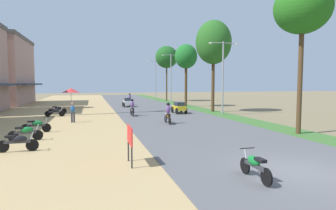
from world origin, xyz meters
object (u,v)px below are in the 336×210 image
motorbike_ahead_fourth (132,108)px  motorbike_ahead_fifth (130,99)px  street_signboard (130,138)px  parked_motorbike_fifth (58,109)px  car_sedan_white (127,102)px  streetlamp_near (223,72)px  parked_motorbike_fourth (55,111)px  parked_motorbike_third (36,125)px  streetlamp_mid (171,75)px  motorbike_ahead_second (255,164)px  median_tree_second (213,43)px  parked_motorbike_second (26,132)px  median_tree_fourth (167,57)px  pedestrian_on_shoulder (73,111)px  median_tree_third (186,57)px  median_tree_nearest (303,9)px  vendor_umbrella (71,90)px  motorbike_ahead_third (168,114)px  streetlamp_far (156,77)px  car_sedan_yellow (179,107)px  parked_motorbike_nearest (18,141)px  utility_pole_near (187,75)px

motorbike_ahead_fourth → motorbike_ahead_fifth: (1.70, 14.75, 0.00)m
street_signboard → motorbike_ahead_fourth: size_ratio=0.83×
parked_motorbike_fifth → car_sedan_white: (7.99, 6.84, 0.19)m
streetlamp_near → car_sedan_white: (-8.20, 11.73, -3.56)m
parked_motorbike_fourth → streetlamp_near: (16.14, -2.29, 3.74)m
parked_motorbike_third → streetlamp_mid: streetlamp_mid is taller
motorbike_ahead_second → median_tree_second: bearing=69.3°
parked_motorbike_second → median_tree_fourth: median_tree_fourth is taller
pedestrian_on_shoulder → streetlamp_mid: bearing=56.5°
pedestrian_on_shoulder → median_tree_second: median_tree_second is taller
median_tree_third → median_tree_second: bearing=-85.8°
median_tree_nearest → motorbike_ahead_fourth: (-8.73, 12.22, -6.86)m
vendor_umbrella → motorbike_ahead_third: bearing=-64.4°
parked_motorbike_second → median_tree_fourth: (16.49, 32.05, 7.26)m
parked_motorbike_second → streetlamp_far: (16.30, 40.06, 4.02)m
streetlamp_mid → car_sedan_yellow: streetlamp_mid is taller
parked_motorbike_nearest → parked_motorbike_fifth: same height
median_tree_third → median_tree_nearest: bearing=-89.9°
vendor_umbrella → streetlamp_mid: (15.31, 7.20, 2.33)m
pedestrian_on_shoulder → streetlamp_far: (14.27, 33.10, 3.61)m
parked_motorbike_nearest → streetlamp_near: bearing=36.7°
pedestrian_on_shoulder → utility_pole_near: size_ratio=0.18×
parked_motorbike_fourth → motorbike_ahead_second: motorbike_ahead_second is taller
parked_motorbike_nearest → streetlamp_far: streetlamp_far is taller
motorbike_ahead_fifth → median_tree_third: bearing=-36.6°
streetlamp_mid → motorbike_ahead_second: size_ratio=4.42×
parked_motorbike_third → vendor_umbrella: 18.78m
car_sedan_yellow → motorbike_ahead_fourth: size_ratio=1.26×
vendor_umbrella → utility_pole_near: size_ratio=0.29×
pedestrian_on_shoulder → parked_motorbike_fifth: bearing=104.9°
streetlamp_mid → motorbike_ahead_fourth: 20.79m
parked_motorbike_fifth → pedestrian_on_shoulder: pedestrian_on_shoulder is taller
pedestrian_on_shoulder → streetlamp_near: size_ratio=0.22×
parked_motorbike_nearest → streetlamp_near: (16.08, 11.99, 3.74)m
parked_motorbike_nearest → motorbike_ahead_second: 10.40m
motorbike_ahead_third → car_sedan_yellow: bearing=66.1°
parked_motorbike_nearest → vendor_umbrella: bearing=88.2°
motorbike_ahead_second → median_tree_fourth: bearing=79.0°
vendor_umbrella → median_tree_third: size_ratio=0.30×
parked_motorbike_fourth → motorbike_ahead_fifth: size_ratio=1.00×
parked_motorbike_third → median_tree_fourth: size_ratio=0.18×
median_tree_nearest → median_tree_second: median_tree_second is taller
streetlamp_mid → streetlamp_far: 11.52m
median_tree_nearest → car_sedan_white: bearing=108.9°
utility_pole_near → car_sedan_yellow: (-7.61, -19.78, -3.86)m
parked_motorbike_third → vendor_umbrella: (0.91, 18.68, 1.75)m
streetlamp_mid → motorbike_ahead_fifth: (-7.36, -3.59, -3.78)m
pedestrian_on_shoulder → streetlamp_far: streetlamp_far is taller
parked_motorbike_fifth → median_tree_third: median_tree_third is taller
parked_motorbike_third → pedestrian_on_shoulder: size_ratio=1.11×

